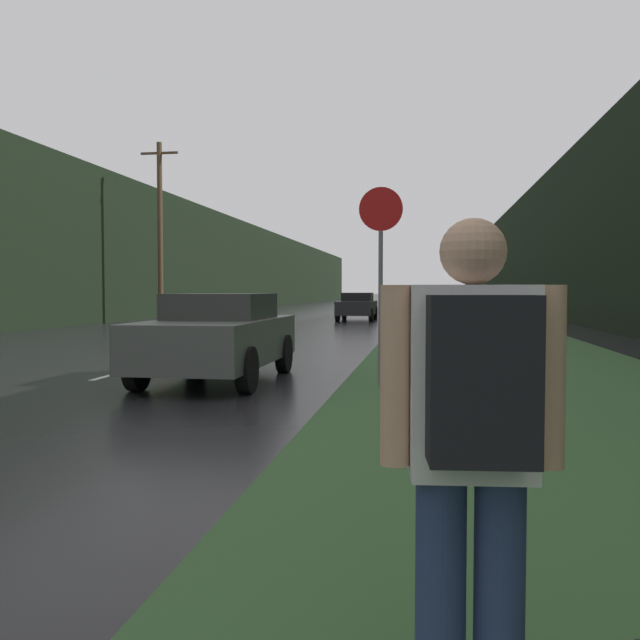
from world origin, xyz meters
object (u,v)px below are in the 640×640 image
hitchhiker_with_backpack (473,445)px  car_passing_near (218,336)px  car_passing_far (357,306)px  stop_sign (381,265)px

hitchhiker_with_backpack → car_passing_near: (-3.67, 8.82, -0.25)m
hitchhiker_with_backpack → car_passing_near: hitchhiker_with_backpack is taller
hitchhiker_with_backpack → car_passing_near: size_ratio=0.42×
hitchhiker_with_backpack → car_passing_far: (-3.67, 32.26, -0.28)m
stop_sign → car_passing_near: (-2.79, 0.35, -1.17)m
stop_sign → hitchhiker_with_backpack: bearing=-84.1°
stop_sign → car_passing_far: bearing=96.7°
hitchhiker_with_backpack → car_passing_far: hitchhiker_with_backpack is taller
car_passing_near → stop_sign: bearing=172.8°
car_passing_far → car_passing_near: bearing=90.0°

